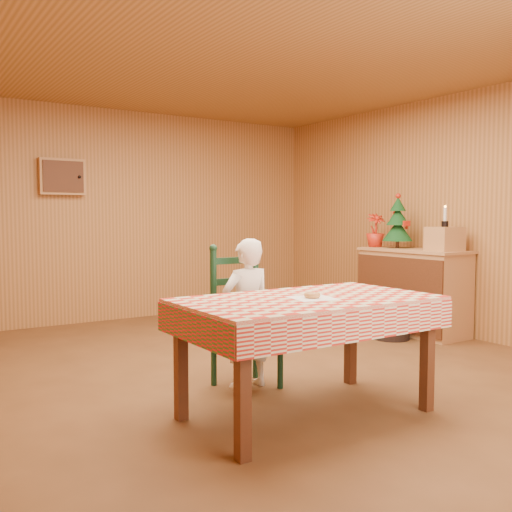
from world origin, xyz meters
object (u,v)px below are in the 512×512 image
(ladder_chair, at_px, (243,320))
(christmas_tree, at_px, (398,223))
(dining_table, at_px, (307,310))
(shelf_unit, at_px, (413,291))
(crate, at_px, (445,239))
(seated_child, at_px, (247,313))
(storage_bin, at_px, (391,321))

(ladder_chair, bearing_deg, christmas_tree, 18.77)
(dining_table, bearing_deg, shelf_unit, 28.63)
(christmas_tree, bearing_deg, crate, -90.00)
(shelf_unit, distance_m, christmas_tree, 0.79)
(dining_table, relative_size, shelf_unit, 1.34)
(dining_table, relative_size, seated_child, 1.47)
(ladder_chair, relative_size, shelf_unit, 0.87)
(seated_child, xyz_separation_m, christmas_tree, (2.63, 0.95, 0.65))
(shelf_unit, height_order, christmas_tree, christmas_tree)
(dining_table, relative_size, crate, 5.52)
(seated_child, height_order, storage_bin, seated_child)
(ladder_chair, height_order, storage_bin, ladder_chair)
(dining_table, relative_size, christmas_tree, 2.67)
(shelf_unit, xyz_separation_m, storage_bin, (-0.44, -0.10, -0.27))
(dining_table, bearing_deg, storage_bin, 31.39)
(dining_table, height_order, seated_child, seated_child)
(christmas_tree, bearing_deg, dining_table, -147.42)
(seated_child, xyz_separation_m, storage_bin, (2.18, 0.60, -0.37))
(christmas_tree, bearing_deg, ladder_chair, -161.23)
(shelf_unit, bearing_deg, ladder_chair, -166.19)
(shelf_unit, bearing_deg, christmas_tree, 88.02)
(ladder_chair, bearing_deg, seated_child, -90.00)
(dining_table, relative_size, ladder_chair, 1.53)
(dining_table, height_order, crate, crate)
(christmas_tree, bearing_deg, storage_bin, -142.10)
(ladder_chair, relative_size, seated_child, 0.96)
(ladder_chair, relative_size, storage_bin, 2.80)
(dining_table, xyz_separation_m, seated_child, (0.00, 0.73, -0.13))
(shelf_unit, bearing_deg, seated_child, -165.03)
(dining_table, xyz_separation_m, christmas_tree, (2.63, 1.68, 0.52))
(ladder_chair, xyz_separation_m, storage_bin, (2.18, 0.54, -0.31))
(crate, bearing_deg, christmas_tree, 90.00)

